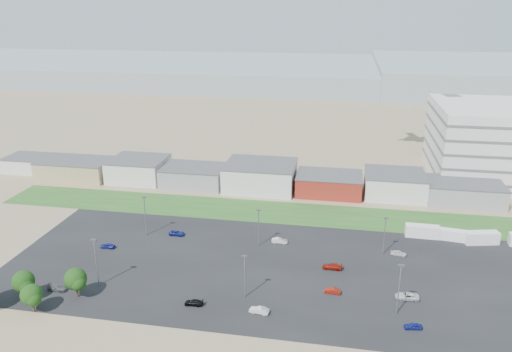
% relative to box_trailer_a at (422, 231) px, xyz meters
% --- Properties ---
extents(ground, '(700.00, 700.00, 0.00)m').
position_rel_box_trailer_a_xyz_m(ground, '(-40.78, -42.75, -1.57)').
color(ground, '#856D54').
rests_on(ground, ground).
extents(parking_lot, '(120.00, 50.00, 0.01)m').
position_rel_box_trailer_a_xyz_m(parking_lot, '(-35.78, -22.75, -1.56)').
color(parking_lot, black).
rests_on(parking_lot, ground).
extents(grass_strip, '(160.00, 16.00, 0.02)m').
position_rel_box_trailer_a_xyz_m(grass_strip, '(-40.78, 9.25, -1.56)').
color(grass_strip, '#26511E').
rests_on(grass_strip, ground).
extents(hills_backdrop, '(700.00, 200.00, 9.00)m').
position_rel_box_trailer_a_xyz_m(hills_backdrop, '(-0.78, 272.25, 2.93)').
color(hills_backdrop, gray).
rests_on(hills_backdrop, ground).
extents(building_row, '(170.00, 20.00, 8.00)m').
position_rel_box_trailer_a_xyz_m(building_row, '(-57.78, 28.25, 2.43)').
color(building_row, silver).
rests_on(building_row, ground).
extents(box_trailer_a, '(8.42, 2.85, 3.13)m').
position_rel_box_trailer_a_xyz_m(box_trailer_a, '(0.00, 0.00, 0.00)').
color(box_trailer_a, silver).
rests_on(box_trailer_a, ground).
extents(box_trailer_b, '(7.49, 3.21, 2.72)m').
position_rel_box_trailer_a_xyz_m(box_trailer_b, '(6.88, -0.44, -0.21)').
color(box_trailer_b, silver).
rests_on(box_trailer_b, ground).
extents(box_trailer_c, '(8.63, 4.37, 3.10)m').
position_rel_box_trailer_a_xyz_m(box_trailer_c, '(14.02, -1.25, -0.02)').
color(box_trailer_c, silver).
rests_on(box_trailer_c, ground).
extents(tree_mid, '(4.73, 4.73, 7.09)m').
position_rel_box_trailer_a_xyz_m(tree_mid, '(-82.33, -43.86, 1.98)').
color(tree_mid, black).
rests_on(tree_mid, ground).
extents(tree_right, '(4.45, 4.45, 6.67)m').
position_rel_box_trailer_a_xyz_m(tree_right, '(-78.10, -47.64, 1.77)').
color(tree_right, black).
rests_on(tree_right, ground).
extents(tree_near, '(4.84, 4.84, 7.25)m').
position_rel_box_trailer_a_xyz_m(tree_near, '(-72.48, -41.32, 2.06)').
color(tree_near, black).
rests_on(tree_near, ground).
extents(lightpole_front_l, '(1.26, 0.53, 10.72)m').
position_rel_box_trailer_a_xyz_m(lightpole_front_l, '(-70.35, -36.41, 3.79)').
color(lightpole_front_l, slate).
rests_on(lightpole_front_l, ground).
extents(lightpole_front_m, '(1.11, 0.46, 9.39)m').
position_rel_box_trailer_a_xyz_m(lightpole_front_m, '(-39.03, -35.33, 3.13)').
color(lightpole_front_m, slate).
rests_on(lightpole_front_m, ground).
extents(lightpole_front_r, '(1.24, 0.52, 10.52)m').
position_rel_box_trailer_a_xyz_m(lightpole_front_r, '(-9.18, -35.68, 3.70)').
color(lightpole_front_r, slate).
rests_on(lightpole_front_r, ground).
extents(lightpole_back_l, '(1.24, 0.52, 10.53)m').
position_rel_box_trailer_a_xyz_m(lightpole_back_l, '(-69.68, -11.57, 3.70)').
color(lightpole_back_l, slate).
rests_on(lightpole_back_l, ground).
extents(lightpole_back_m, '(1.13, 0.47, 9.57)m').
position_rel_box_trailer_a_xyz_m(lightpole_back_m, '(-40.27, -12.34, 3.22)').
color(lightpole_back_m, slate).
rests_on(lightpole_back_m, ground).
extents(lightpole_back_r, '(1.11, 0.46, 9.45)m').
position_rel_box_trailer_a_xyz_m(lightpole_back_r, '(-10.37, -11.41, 3.16)').
color(lightpole_back_r, slate).
rests_on(lightpole_back_r, ground).
extents(parked_car_0, '(4.81, 2.37, 1.31)m').
position_rel_box_trailer_a_xyz_m(parked_car_0, '(-6.70, -30.21, -0.91)').
color(parked_car_0, silver).
rests_on(parked_car_0, ground).
extents(parked_car_1, '(3.56, 1.57, 1.14)m').
position_rel_box_trailer_a_xyz_m(parked_car_1, '(-21.55, -30.71, -1.00)').
color(parked_car_1, maroon).
rests_on(parked_car_1, ground).
extents(parked_car_2, '(3.41, 1.71, 1.12)m').
position_rel_box_trailer_a_xyz_m(parked_car_2, '(-6.61, -40.09, -1.01)').
color(parked_car_2, navy).
rests_on(parked_car_2, ground).
extents(parked_car_3, '(3.81, 1.67, 1.09)m').
position_rel_box_trailer_a_xyz_m(parked_car_3, '(-48.36, -39.91, -1.02)').
color(parked_car_3, black).
rests_on(parked_car_3, ground).
extents(parked_car_5, '(3.58, 1.47, 1.22)m').
position_rel_box_trailer_a_xyz_m(parked_car_5, '(-76.23, -20.19, -0.96)').
color(parked_car_5, navy).
rests_on(parked_car_5, ground).
extents(parked_car_8, '(3.79, 1.91, 1.24)m').
position_rel_box_trailer_a_xyz_m(parked_car_8, '(-6.73, -11.49, -0.95)').
color(parked_car_8, silver).
rests_on(parked_car_8, ground).
extents(parked_car_9, '(4.07, 1.95, 1.12)m').
position_rel_box_trailer_a_xyz_m(parked_car_9, '(-61.95, -10.30, -1.01)').
color(parked_car_9, navy).
rests_on(parked_car_9, ground).
extents(parked_car_10, '(4.37, 1.95, 1.25)m').
position_rel_box_trailer_a_xyz_m(parked_car_10, '(-77.89, -39.78, -0.94)').
color(parked_car_10, '#595B5E').
rests_on(parked_car_10, ground).
extents(parked_car_11, '(3.94, 1.43, 1.29)m').
position_rel_box_trailer_a_xyz_m(parked_car_11, '(-35.31, -9.98, -0.92)').
color(parked_car_11, silver).
rests_on(parked_car_11, ground).
extents(parked_car_12, '(4.51, 1.96, 1.29)m').
position_rel_box_trailer_a_xyz_m(parked_car_12, '(-21.97, -20.70, -0.92)').
color(parked_car_12, maroon).
rests_on(parked_car_12, ground).
extents(parked_car_13, '(4.00, 1.82, 1.27)m').
position_rel_box_trailer_a_xyz_m(parked_car_13, '(-35.19, -40.29, -0.93)').
color(parked_car_13, silver).
rests_on(parked_car_13, ground).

